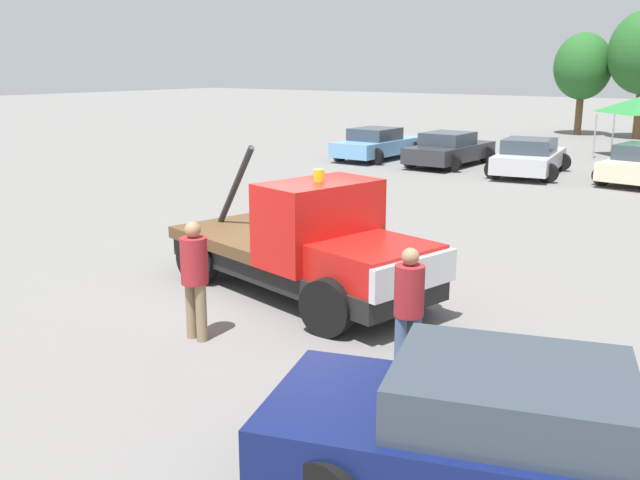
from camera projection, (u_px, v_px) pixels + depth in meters
The scene contains 9 objects.
ground_plane at pixel (297, 294), 12.61m from camera, with size 160.00×160.00×0.00m, color slate.
tow_truck at pixel (309, 248), 12.15m from camera, with size 5.69×3.01×2.51m.
foreground_car at pixel (531, 440), 6.42m from camera, with size 5.36×3.39×1.34m.
person_near_truck at pixel (409, 303), 9.03m from camera, with size 0.38×0.38×1.73m.
person_at_hood at pixel (195, 272), 10.28m from camera, with size 0.39×0.39×1.78m.
parked_car_skyblue at pixel (377, 144), 30.14m from camera, with size 2.50×4.58×1.34m.
parked_car_charcoal at pixel (449, 149), 28.26m from camera, with size 2.49×4.59×1.34m.
parked_car_silver at pixel (529, 157), 25.85m from camera, with size 2.99×4.76×1.34m.
tree_left at pixel (583, 67), 39.84m from camera, with size 3.16×3.16×5.65m.
Camera 1 is at (7.37, -9.49, 3.95)m, focal length 40.00 mm.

